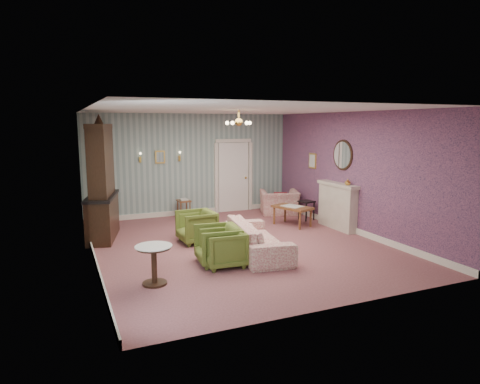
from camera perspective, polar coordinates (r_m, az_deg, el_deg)
name	(u,v)px	position (r m, az deg, el deg)	size (l,w,h in m)	color
floor	(239,245)	(9.36, -0.16, -7.10)	(7.00, 7.00, 0.00)	#925559
ceiling	(239,110)	(8.99, -0.17, 10.94)	(7.00, 7.00, 0.00)	white
wall_back	(191,165)	(12.34, -6.57, 3.65)	(6.00, 6.00, 0.00)	gray
wall_front	(338,209)	(6.04, 12.98, -2.24)	(6.00, 6.00, 0.00)	gray
wall_left	(90,187)	(8.37, -19.42, 0.59)	(7.00, 7.00, 0.00)	gray
wall_right	(353,173)	(10.60, 14.94, 2.50)	(7.00, 7.00, 0.00)	gray
wall_right_floral	(353,173)	(10.59, 14.88, 2.50)	(7.00, 7.00, 0.00)	#BA5D7D
door	(233,175)	(12.77, -0.89, 2.22)	(1.12, 0.12, 2.16)	white
olive_chair_a	(223,247)	(7.93, -2.25, -7.30)	(0.73, 0.68, 0.75)	#586A25
olive_chair_b	(218,243)	(8.08, -3.00, -6.81)	(0.78, 0.73, 0.80)	#586A25
olive_chair_c	(196,225)	(9.53, -5.85, -4.42)	(0.76, 0.71, 0.79)	#586A25
sofa_chintz	(257,232)	(8.68, 2.36, -5.42)	(2.24, 0.65, 0.88)	#A5424D
wingback_chair	(279,198)	(12.44, 5.29, -0.86)	(1.07, 0.69, 0.93)	#A5424D
dresser	(101,179)	(10.13, -18.13, 1.70)	(0.58, 1.66, 2.77)	black
fireplace	(337,206)	(10.96, 12.89, -1.81)	(0.30, 1.40, 1.16)	beige
mantel_vase	(348,182)	(10.53, 14.21, 1.30)	(0.15, 0.15, 0.15)	gold
oval_mirror	(343,155)	(10.85, 13.56, 4.83)	(0.04, 0.76, 0.84)	white
framed_print	(313,161)	(11.98, 9.69, 4.14)	(0.04, 0.34, 0.42)	gold
coffee_table	(292,216)	(11.13, 7.00, -3.18)	(0.56, 1.00, 0.51)	brown
side_table_black	(306,211)	(11.79, 8.87, -2.46)	(0.36, 0.36, 0.54)	black
pedestal_table	(154,265)	(7.21, -11.41, -9.54)	(0.61, 0.61, 0.66)	black
nesting_table	(184,208)	(12.02, -7.53, -2.16)	(0.33, 0.43, 0.56)	brown
gilt_mirror_back	(160,157)	(12.05, -10.64, 4.61)	(0.28, 0.06, 0.36)	gold
sconce_left	(140,158)	(11.93, -13.21, 4.48)	(0.16, 0.12, 0.30)	gold
sconce_right	(180,157)	(12.17, -8.09, 4.72)	(0.16, 0.12, 0.30)	gold
chandelier	(239,123)	(8.99, -0.17, 9.22)	(0.56, 0.56, 0.36)	gold
burgundy_cushion	(280,199)	(12.29, 5.41, -0.92)	(0.38, 0.10, 0.38)	maroon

